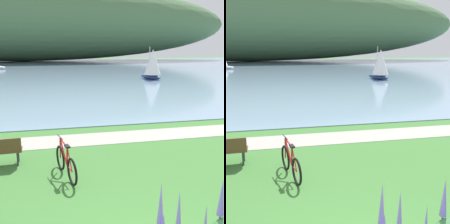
% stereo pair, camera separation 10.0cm
% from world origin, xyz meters
% --- Properties ---
extents(bay_water, '(180.00, 80.00, 0.04)m').
position_xyz_m(bay_water, '(0.00, 48.91, 0.02)').
color(bay_water, '#7A99B2').
rests_on(bay_water, ground).
extents(distant_hillside, '(114.97, 28.00, 20.24)m').
position_xyz_m(distant_hillside, '(-7.84, 76.02, 10.16)').
color(distant_hillside, '#4C7047').
rests_on(distant_hillside, bay_water).
extents(shoreline_path, '(60.00, 1.50, 0.01)m').
position_xyz_m(shoreline_path, '(0.00, 7.24, 0.01)').
color(shoreline_path, '#A39E93').
rests_on(shoreline_path, ground).
extents(bicycle_leaning_near_bench, '(0.48, 1.73, 1.01)m').
position_xyz_m(bicycle_leaning_near_bench, '(-1.03, 4.17, 0.40)').
color(bicycle_leaning_near_bench, black).
rests_on(bicycle_leaning_near_bench, ground).
extents(sailboat_nearest_to_shore, '(2.37, 3.14, 3.58)m').
position_xyz_m(sailboat_nearest_to_shore, '(9.83, 26.48, 1.73)').
color(sailboat_nearest_to_shore, navy).
rests_on(sailboat_nearest_to_shore, bay_water).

